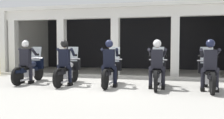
{
  "coord_description": "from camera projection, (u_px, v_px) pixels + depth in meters",
  "views": [
    {
      "loc": [
        2.02,
        -8.37,
        1.39
      ],
      "look_at": [
        0.0,
        0.08,
        0.9
      ],
      "focal_mm": 39.89,
      "sensor_mm": 36.0,
      "label": 1
    }
  ],
  "objects": [
    {
      "name": "police_officer_left",
      "position": [
        65.0,
        59.0,
        8.63
      ],
      "size": [
        0.63,
        0.61,
        1.58
      ],
      "rotation": [
        0.0,
        0.0,
        -0.04
      ],
      "color": "black",
      "rests_on": "ground"
    },
    {
      "name": "station_building",
      "position": [
        125.0,
        33.0,
        13.41
      ],
      "size": [
        11.46,
        4.71,
        3.22
      ],
      "color": "black",
      "rests_on": "ground"
    },
    {
      "name": "motorcycle_far_left",
      "position": [
        30.0,
        69.0,
        9.4
      ],
      "size": [
        0.62,
        2.04,
        1.35
      ],
      "rotation": [
        0.0,
        0.0,
        -0.02
      ],
      "color": "black",
      "rests_on": "ground"
    },
    {
      "name": "motorcycle_center",
      "position": [
        111.0,
        71.0,
        8.63
      ],
      "size": [
        0.62,
        2.04,
        1.35
      ],
      "rotation": [
        0.0,
        0.0,
        -0.12
      ],
      "color": "black",
      "rests_on": "ground"
    },
    {
      "name": "police_officer_far_left",
      "position": [
        26.0,
        58.0,
        9.1
      ],
      "size": [
        0.63,
        0.61,
        1.58
      ],
      "rotation": [
        0.0,
        0.0,
        -0.02
      ],
      "color": "black",
      "rests_on": "ground"
    },
    {
      "name": "kerb_strip",
      "position": [
        113.0,
        76.0,
        10.72
      ],
      "size": [
        10.96,
        0.24,
        0.12
      ],
      "primitive_type": "cube",
      "color": "#B7B5AD",
      "rests_on": "ground"
    },
    {
      "name": "police_officer_far_right",
      "position": [
        210.0,
        61.0,
        7.49
      ],
      "size": [
        0.63,
        0.61,
        1.58
      ],
      "rotation": [
        0.0,
        0.0,
        -0.03
      ],
      "color": "black",
      "rests_on": "ground"
    },
    {
      "name": "motorcycle_right",
      "position": [
        157.0,
        72.0,
        8.25
      ],
      "size": [
        0.62,
        2.04,
        1.35
      ],
      "rotation": [
        0.0,
        0.0,
        -0.04
      ],
      "color": "black",
      "rests_on": "ground"
    },
    {
      "name": "police_officer_center",
      "position": [
        109.0,
        59.0,
        8.33
      ],
      "size": [
        0.63,
        0.61,
        1.58
      ],
      "rotation": [
        0.0,
        0.0,
        -0.12
      ],
      "color": "black",
      "rests_on": "ground"
    },
    {
      "name": "police_officer_right",
      "position": [
        157.0,
        60.0,
        7.95
      ],
      "size": [
        0.63,
        0.61,
        1.58
      ],
      "rotation": [
        0.0,
        0.0,
        -0.04
      ],
      "color": "black",
      "rests_on": "ground"
    },
    {
      "name": "motorcycle_far_right",
      "position": [
        208.0,
        74.0,
        7.79
      ],
      "size": [
        0.62,
        2.04,
        1.35
      ],
      "rotation": [
        0.0,
        0.0,
        -0.03
      ],
      "color": "black",
      "rests_on": "ground"
    },
    {
      "name": "ground_plane",
      "position": [
        127.0,
        75.0,
        11.59
      ],
      "size": [
        80.0,
        80.0,
        0.0
      ],
      "primitive_type": "plane",
      "color": "#A8A59E"
    },
    {
      "name": "motorcycle_left",
      "position": [
        68.0,
        70.0,
        8.93
      ],
      "size": [
        0.62,
        2.04,
        1.35
      ],
      "rotation": [
        0.0,
        0.0,
        -0.04
      ],
      "color": "black",
      "rests_on": "ground"
    }
  ]
}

